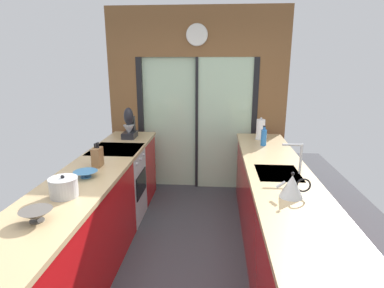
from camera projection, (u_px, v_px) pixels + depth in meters
name	position (u px, v px, depth m)	size (l,w,h in m)	color
ground_plane	(186.00, 251.00, 3.37)	(5.04, 7.60, 0.02)	#38383D
back_wall_unit	(197.00, 90.00, 4.71)	(2.64, 0.12, 2.70)	brown
left_counter_run	(81.00, 231.00, 2.86)	(0.62, 3.80, 0.92)	#AD0C0F
right_counter_run	(282.00, 229.00, 2.89)	(0.62, 3.80, 0.92)	#AD0C0F
sink_faucet	(298.00, 154.00, 2.96)	(0.19, 0.02, 0.29)	#B7BABC
oven_range	(118.00, 185.00, 3.94)	(0.60, 0.60, 0.92)	#B7BABC
mixing_bowl_mid	(36.00, 215.00, 2.10)	(0.21, 0.21, 0.08)	#514C47
mixing_bowl_far	(86.00, 174.00, 2.90)	(0.22, 0.22, 0.06)	teal
knife_block	(97.00, 157.00, 3.18)	(0.08, 0.14, 0.25)	brown
stand_mixer	(129.00, 126.00, 4.33)	(0.17, 0.27, 0.42)	black
stock_pot	(64.00, 187.00, 2.48)	(0.22, 0.22, 0.18)	#B7BABC
kettle	(292.00, 186.00, 2.47)	(0.27, 0.19, 0.21)	#B7BABC
soap_bottle	(264.00, 137.00, 3.95)	(0.07, 0.07, 0.25)	#286BB7
paper_towel_roll	(261.00, 130.00, 4.25)	(0.13, 0.13, 0.30)	#B7BABC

